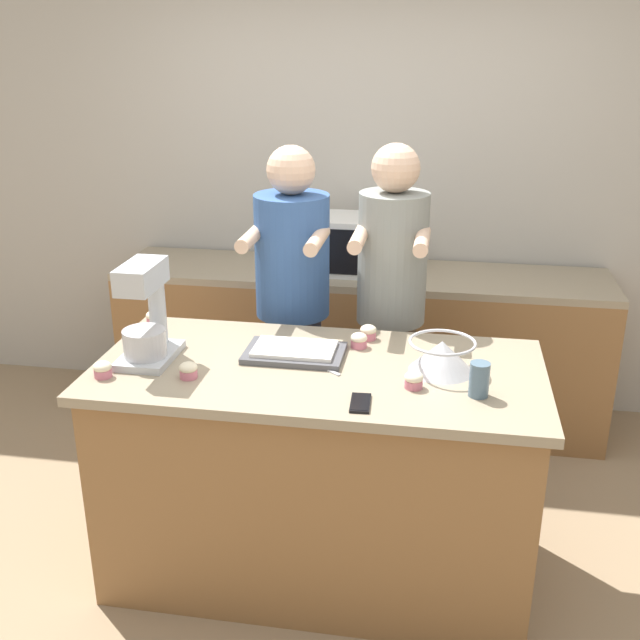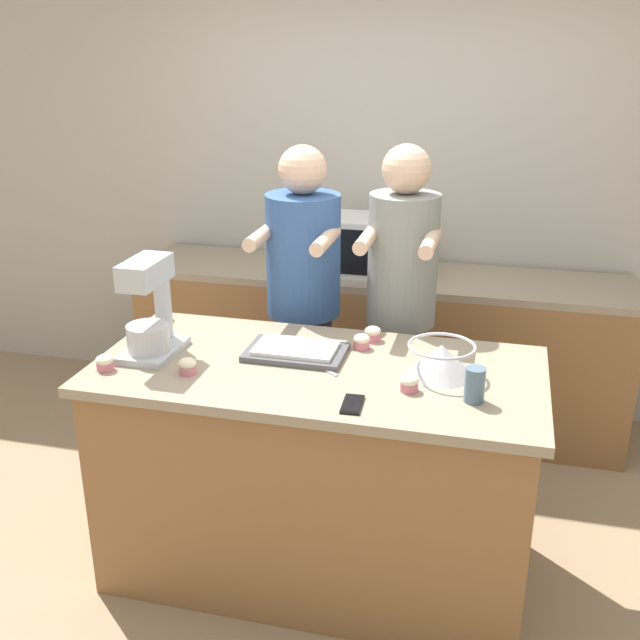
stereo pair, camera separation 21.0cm
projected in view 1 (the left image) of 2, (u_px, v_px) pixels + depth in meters
ground_plane at (318, 564)px, 3.29m from camera, size 16.00×16.00×0.00m
back_wall at (369, 184)px, 4.43m from camera, size 10.00×0.06×2.70m
island_counter at (318, 470)px, 3.12m from camera, size 1.77×0.85×0.96m
back_counter at (359, 345)px, 4.43m from camera, size 2.80×0.60×0.92m
person_left at (293, 315)px, 3.64m from camera, size 0.36×0.52×1.72m
person_right at (390, 317)px, 3.56m from camera, size 0.34×0.50×1.74m
stand_mixer at (146, 318)px, 2.95m from camera, size 0.20×0.30×0.41m
mixing_bowl at (442, 355)px, 2.89m from camera, size 0.26×0.26×0.13m
baking_tray at (295, 352)px, 3.04m from camera, size 0.40×0.25×0.04m
microwave_oven at (356, 244)px, 4.21m from camera, size 0.46×0.36×0.31m
cell_phone at (360, 403)px, 2.64m from camera, size 0.08×0.15×0.01m
drinking_glass at (479, 379)px, 2.69m from camera, size 0.07×0.07×0.13m
knife at (318, 365)px, 2.95m from camera, size 0.18×0.15×0.01m
cupcake_0 at (359, 340)px, 3.12m from camera, size 0.07×0.07×0.06m
cupcake_1 at (368, 332)px, 3.20m from camera, size 0.07×0.07×0.06m
cupcake_2 at (103, 369)px, 2.85m from camera, size 0.07×0.07×0.06m
cupcake_3 at (414, 380)px, 2.76m from camera, size 0.07×0.07×0.06m
cupcake_4 at (188, 370)px, 2.84m from camera, size 0.07×0.07×0.06m
cupcake_5 at (154, 318)px, 3.37m from camera, size 0.07×0.07×0.06m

